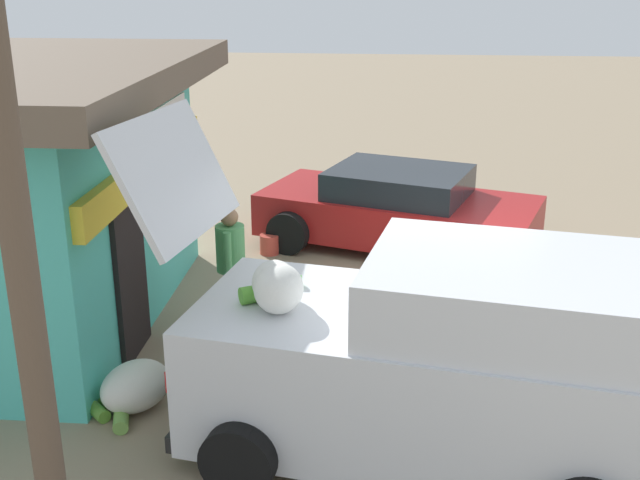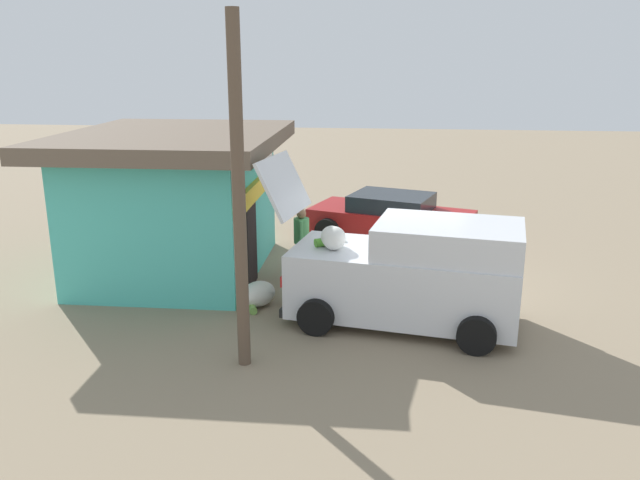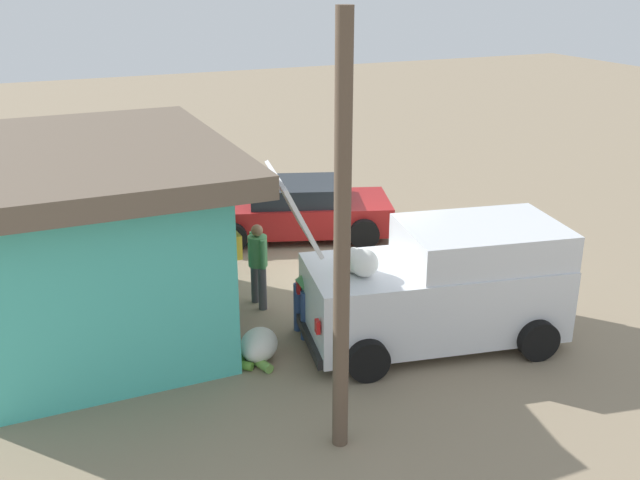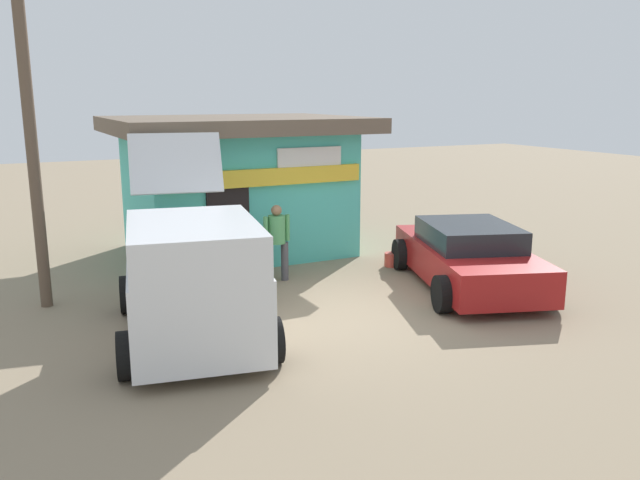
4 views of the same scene
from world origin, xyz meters
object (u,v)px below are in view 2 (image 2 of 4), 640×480
object	(u,v)px
vendor_standing	(302,238)
unloaded_banana_pile	(257,295)
parked_sedan	(391,218)
customer_bending	(319,260)
delivery_van	(411,273)
storefront_bar	(178,199)
paint_bucket	(316,237)

from	to	relation	value
vendor_standing	unloaded_banana_pile	world-z (taller)	vendor_standing
parked_sedan	customer_bending	world-z (taller)	customer_bending
delivery_van	customer_bending	xyz separation A→B (m)	(1.01, 1.78, -0.13)
storefront_bar	unloaded_banana_pile	size ratio (longest dim) A/B	5.72
storefront_bar	paint_bucket	distance (m)	4.07
storefront_bar	parked_sedan	size ratio (longest dim) A/B	1.24
vendor_standing	unloaded_banana_pile	bearing A→B (deg)	160.97
paint_bucket	storefront_bar	bearing A→B (deg)	131.57
unloaded_banana_pile	storefront_bar	bearing A→B (deg)	47.64
customer_bending	unloaded_banana_pile	world-z (taller)	customer_bending
vendor_standing	customer_bending	size ratio (longest dim) A/B	1.17
storefront_bar	paint_bucket	size ratio (longest dim) A/B	18.72
parked_sedan	paint_bucket	xyz separation A→B (m)	(-0.51, 1.94, -0.45)
delivery_van	customer_bending	world-z (taller)	delivery_van
parked_sedan	vendor_standing	world-z (taller)	vendor_standing
storefront_bar	customer_bending	distance (m)	3.74
parked_sedan	unloaded_banana_pile	bearing A→B (deg)	152.56
delivery_van	vendor_standing	world-z (taller)	delivery_van
storefront_bar	vendor_standing	distance (m)	2.91
parked_sedan	customer_bending	distance (m)	4.74
vendor_standing	customer_bending	distance (m)	1.44
vendor_standing	paint_bucket	world-z (taller)	vendor_standing
paint_bucket	delivery_van	bearing A→B (deg)	-155.51
customer_bending	paint_bucket	world-z (taller)	customer_bending
customer_bending	unloaded_banana_pile	bearing A→B (deg)	112.96
unloaded_banana_pile	paint_bucket	bearing A→B (deg)	-8.34
delivery_van	paint_bucket	size ratio (longest dim) A/B	15.98
storefront_bar	vendor_standing	xyz separation A→B (m)	(-0.15, -2.80, -0.76)
customer_bending	paint_bucket	bearing A→B (deg)	7.13
storefront_bar	vendor_standing	size ratio (longest dim) A/B	3.65
vendor_standing	customer_bending	xyz separation A→B (m)	(-1.34, -0.53, -0.05)
vendor_standing	customer_bending	bearing A→B (deg)	-158.46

